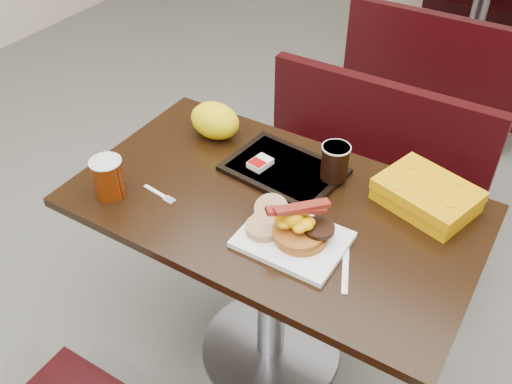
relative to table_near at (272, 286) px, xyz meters
The scene contains 22 objects.
floor 0.38m from the table_near, ahead, with size 6.00×7.00×0.01m, color slate.
table_near is the anchor object (origin of this frame).
bench_near_n 0.70m from the table_near, 90.00° to the left, with size 1.00×0.46×0.72m, color black, non-canonical shape.
table_far 2.60m from the table_near, 90.00° to the left, with size 1.20×0.70×0.75m, color black, non-canonical shape.
bench_far_s 1.90m from the table_near, 90.00° to the left, with size 1.00×0.46×0.72m, color black, non-canonical shape.
platter 0.42m from the table_near, 43.23° to the right, with size 0.28×0.22×0.02m, color white.
pancake_stack 0.45m from the table_near, 37.12° to the right, with size 0.15×0.15×0.03m, color #A14B1A.
sausage_patty 0.48m from the table_near, 24.56° to the right, with size 0.09×0.09×0.01m, color black.
scrambled_eggs 0.48m from the table_near, 43.51° to the right, with size 0.10×0.09×0.05m, color yellow.
bacon_strips 0.51m from the table_near, 40.04° to the right, with size 0.17×0.07×0.01m, color #4F050D, non-canonical shape.
muffin_bottom 0.43m from the table_near, 72.67° to the right, with size 0.10×0.10×0.02m, color #A98159.
muffin_top 0.42m from the table_near, 66.84° to the right, with size 0.10×0.10×0.02m, color #A98159.
coffee_cup_near 0.66m from the table_near, 152.73° to the right, with size 0.09×0.09×0.12m, color #8C2B05.
fork 0.52m from the table_near, 155.93° to the right, with size 0.12×0.02×0.00m, color white, non-canonical shape.
knife 0.49m from the table_near, 23.89° to the right, with size 0.19×0.02×0.00m, color white.
condiment_syrup 0.42m from the table_near, 156.95° to the left, with size 0.04×0.03×0.01m, color #AC3707.
condiment_ketchup 0.38m from the table_near, 53.66° to the right, with size 0.04×0.03×0.01m, color #8C0504.
tray 0.41m from the table_near, 108.62° to the left, with size 0.35×0.25×0.02m, color black.
hashbrown_sleeve_left 0.43m from the table_near, 136.29° to the left, with size 0.05×0.07×0.02m, color silver.
coffee_cup_far 0.49m from the table_near, 59.91° to the left, with size 0.08×0.08×0.11m, color black.
clamshell 0.60m from the table_near, 29.90° to the left, with size 0.27×0.20×0.07m, color #CE8C03.
paper_bag 0.59m from the table_near, 150.43° to the left, with size 0.18×0.13×0.12m, color yellow.
Camera 1 is at (0.62, -1.12, 1.85)m, focal length 39.89 mm.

